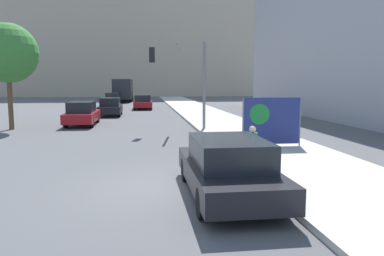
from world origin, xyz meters
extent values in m
plane|color=#4F4F51|center=(0.00, 0.00, 0.00)|extent=(160.00, 160.00, 0.00)
cube|color=#B7B2A8|center=(4.54, 15.00, 0.08)|extent=(4.30, 90.00, 0.15)
cube|color=tan|center=(-2.00, 69.37, 12.68)|extent=(52.00, 12.00, 25.36)
cube|color=#99999E|center=(17.34, 17.36, 8.21)|extent=(10.00, 32.00, 16.42)
cylinder|color=#474C56|center=(2.71, 1.90, 0.36)|extent=(0.03, 0.03, 0.42)
cylinder|color=#474C56|center=(3.08, 1.90, 0.36)|extent=(0.03, 0.03, 0.42)
cylinder|color=#474C56|center=(2.71, 2.27, 0.36)|extent=(0.03, 0.03, 0.42)
cylinder|color=#474C56|center=(3.08, 2.27, 0.36)|extent=(0.03, 0.03, 0.42)
cube|color=navy|center=(2.89, 2.09, 0.58)|extent=(0.40, 0.40, 0.02)
cube|color=navy|center=(2.89, 2.28, 0.78)|extent=(0.40, 0.02, 0.38)
cylinder|color=black|center=(2.89, 1.93, 0.68)|extent=(0.18, 0.42, 0.18)
cylinder|color=black|center=(2.89, 1.72, 0.36)|extent=(0.16, 0.16, 0.42)
cube|color=black|center=(2.89, 1.66, 0.20)|extent=(0.20, 0.28, 0.10)
cylinder|color=#236642|center=(2.89, 2.12, 0.85)|extent=(0.34, 0.34, 0.52)
sphere|color=beige|center=(2.89, 2.12, 1.22)|extent=(0.22, 0.22, 0.22)
cylinder|color=#236642|center=(2.57, 2.04, 0.93)|extent=(0.45, 0.09, 0.09)
cube|color=yellow|center=(2.36, 2.04, 0.98)|extent=(0.41, 0.02, 0.31)
cube|color=navy|center=(2.36, 2.02, 0.98)|extent=(0.31, 0.01, 0.07)
cylinder|color=slate|center=(3.33, 4.88, 1.15)|extent=(0.06, 0.06, 1.99)
cylinder|color=slate|center=(5.73, 4.88, 1.15)|extent=(0.06, 0.06, 1.99)
cube|color=navy|center=(4.53, 4.88, 1.20)|extent=(2.40, 0.02, 1.89)
cylinder|color=#197A33|center=(4.00, 4.86, 1.48)|extent=(0.83, 0.01, 0.83)
cylinder|color=slate|center=(2.81, 11.32, 2.57)|extent=(0.16, 0.16, 4.84)
cylinder|color=slate|center=(1.36, 11.53, 4.69)|extent=(0.53, 2.91, 0.11)
cube|color=black|center=(-0.09, 11.74, 4.27)|extent=(0.34, 0.34, 0.84)
sphere|color=green|center=(-0.09, 11.74, 3.99)|extent=(0.18, 0.18, 0.18)
cube|color=black|center=(1.35, -0.93, 0.54)|extent=(1.88, 4.77, 0.53)
cube|color=black|center=(1.35, -1.12, 1.12)|extent=(1.62, 2.48, 0.63)
cylinder|color=black|center=(0.52, 0.54, 0.32)|extent=(0.22, 0.64, 0.64)
cylinder|color=black|center=(2.18, 0.54, 0.32)|extent=(0.22, 0.64, 0.64)
cylinder|color=black|center=(0.52, -2.41, 0.32)|extent=(0.22, 0.64, 0.64)
cylinder|color=black|center=(2.18, -2.41, 0.32)|extent=(0.22, 0.64, 0.64)
cube|color=maroon|center=(-4.53, 15.15, 0.56)|extent=(1.77, 4.70, 0.58)
cube|color=black|center=(-4.53, 14.96, 1.19)|extent=(1.53, 2.44, 0.67)
cylinder|color=black|center=(-5.31, 16.61, 0.32)|extent=(0.22, 0.64, 0.64)
cylinder|color=black|center=(-3.75, 16.61, 0.32)|extent=(0.22, 0.64, 0.64)
cylinder|color=black|center=(-5.31, 13.70, 0.32)|extent=(0.22, 0.64, 0.64)
cylinder|color=black|center=(-3.75, 13.70, 0.32)|extent=(0.22, 0.64, 0.64)
cube|color=black|center=(-3.29, 21.78, 0.56)|extent=(1.76, 4.17, 0.57)
cube|color=black|center=(-3.29, 21.62, 1.17)|extent=(1.52, 2.17, 0.66)
cylinder|color=black|center=(-4.06, 23.08, 0.32)|extent=(0.22, 0.64, 0.64)
cylinder|color=black|center=(-2.52, 23.08, 0.32)|extent=(0.22, 0.64, 0.64)
cylinder|color=black|center=(-4.06, 20.49, 0.32)|extent=(0.22, 0.64, 0.64)
cylinder|color=black|center=(-2.52, 20.49, 0.32)|extent=(0.22, 0.64, 0.64)
cube|color=maroon|center=(-0.64, 29.40, 0.55)|extent=(1.86, 4.41, 0.55)
cube|color=black|center=(-0.64, 29.22, 1.15)|extent=(1.60, 2.29, 0.65)
cylinder|color=black|center=(-1.46, 30.77, 0.32)|extent=(0.22, 0.64, 0.64)
cylinder|color=black|center=(0.18, 30.77, 0.32)|extent=(0.22, 0.64, 0.64)
cylinder|color=black|center=(-1.46, 28.03, 0.32)|extent=(0.22, 0.64, 0.64)
cylinder|color=black|center=(0.18, 28.03, 0.32)|extent=(0.22, 0.64, 0.64)
cube|color=#565B60|center=(-4.51, 39.71, 0.54)|extent=(1.84, 4.24, 0.53)
cube|color=black|center=(-4.51, 39.54, 1.12)|extent=(1.59, 2.21, 0.63)
cylinder|color=black|center=(-5.32, 41.02, 0.32)|extent=(0.22, 0.64, 0.64)
cylinder|color=black|center=(-3.70, 41.02, 0.32)|extent=(0.22, 0.64, 0.64)
cylinder|color=black|center=(-5.32, 38.39, 0.32)|extent=(0.22, 0.64, 0.64)
cylinder|color=black|center=(-3.70, 38.39, 0.32)|extent=(0.22, 0.64, 0.64)
cube|color=#232328|center=(-3.45, 46.79, 1.82)|extent=(2.51, 10.76, 2.76)
cube|color=black|center=(-3.45, 46.79, 1.98)|extent=(2.53, 10.22, 0.90)
cylinder|color=black|center=(-4.55, 50.12, 0.52)|extent=(0.30, 1.04, 1.04)
cylinder|color=black|center=(-2.34, 50.12, 0.52)|extent=(0.30, 1.04, 1.04)
cylinder|color=black|center=(-4.55, 43.45, 0.52)|extent=(0.30, 1.04, 1.04)
cylinder|color=black|center=(-2.34, 43.45, 0.52)|extent=(0.30, 1.04, 1.04)
cylinder|color=brown|center=(-8.31, 13.39, 1.62)|extent=(0.28, 0.28, 3.23)
sphere|color=#387A33|center=(-8.31, 13.39, 4.43)|extent=(3.43, 3.43, 3.43)
camera|label=1|loc=(-0.66, -9.63, 2.74)|focal=35.00mm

